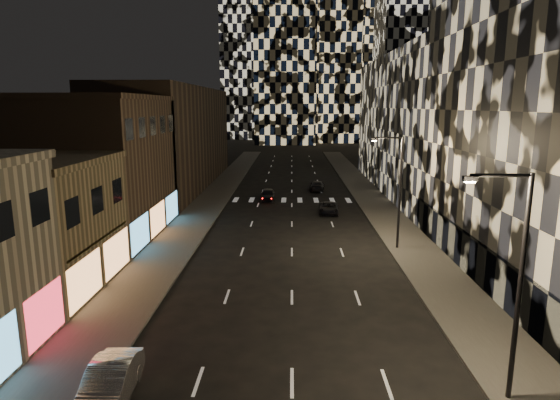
# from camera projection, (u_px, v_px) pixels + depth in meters

# --- Properties ---
(sidewalk_left) EXTENTS (4.00, 120.00, 0.15)m
(sidewalk_left) POSITION_uv_depth(u_px,v_px,m) (212.00, 199.00, 58.24)
(sidewalk_left) COLOR #47443F
(sidewalk_left) RESTS_ON ground
(sidewalk_right) EXTENTS (4.00, 120.00, 0.15)m
(sidewalk_right) POSITION_uv_depth(u_px,v_px,m) (373.00, 200.00, 57.76)
(sidewalk_right) COLOR #47443F
(sidewalk_right) RESTS_ON ground
(curb_left) EXTENTS (0.20, 120.00, 0.15)m
(curb_left) POSITION_uv_depth(u_px,v_px,m) (228.00, 199.00, 58.19)
(curb_left) COLOR #4C4C47
(curb_left) RESTS_ON ground
(curb_right) EXTENTS (0.20, 120.00, 0.15)m
(curb_right) POSITION_uv_depth(u_px,v_px,m) (356.00, 200.00, 57.81)
(curb_right) COLOR #4C4C47
(curb_right) RESTS_ON ground
(retail_tan) EXTENTS (10.00, 10.00, 8.00)m
(retail_tan) POSITION_uv_depth(u_px,v_px,m) (21.00, 228.00, 29.22)
(retail_tan) COLOR olive
(retail_tan) RESTS_ON ground
(retail_brown) EXTENTS (10.00, 15.00, 12.00)m
(retail_brown) POSITION_uv_depth(u_px,v_px,m) (99.00, 169.00, 41.07)
(retail_brown) COLOR #4B392A
(retail_brown) RESTS_ON ground
(retail_filler_left) EXTENTS (10.00, 40.00, 14.00)m
(retail_filler_left) POSITION_uv_depth(u_px,v_px,m) (173.00, 138.00, 66.83)
(retail_filler_left) COLOR #4B392A
(retail_filler_left) RESTS_ON ground
(midrise_base) EXTENTS (0.60, 25.00, 3.00)m
(midrise_base) POSITION_uv_depth(u_px,v_px,m) (469.00, 253.00, 32.43)
(midrise_base) COLOR #383838
(midrise_base) RESTS_ON ground
(midrise_filler_right) EXTENTS (16.00, 40.00, 18.00)m
(midrise_filler_right) POSITION_uv_depth(u_px,v_px,m) (441.00, 125.00, 62.60)
(midrise_filler_right) COLOR #232326
(midrise_filler_right) RESTS_ON ground
(streetlight_near) EXTENTS (2.55, 0.25, 9.00)m
(streetlight_near) POSITION_uv_depth(u_px,v_px,m) (515.00, 273.00, 17.56)
(streetlight_near) COLOR black
(streetlight_near) RESTS_ON sidewalk_right
(streetlight_far) EXTENTS (2.55, 0.25, 9.00)m
(streetlight_far) POSITION_uv_depth(u_px,v_px,m) (397.00, 185.00, 37.15)
(streetlight_far) COLOR black
(streetlight_far) RESTS_ON sidewalk_right
(car_silver_parked) EXTENTS (1.91, 4.77, 1.54)m
(car_silver_parked) POSITION_uv_depth(u_px,v_px,m) (109.00, 385.00, 18.34)
(car_silver_parked) COLOR #A5A5AA
(car_silver_parked) RESTS_ON ground
(car_dark_midlane) EXTENTS (1.81, 4.28, 1.44)m
(car_dark_midlane) POSITION_uv_depth(u_px,v_px,m) (268.00, 195.00, 57.67)
(car_dark_midlane) COLOR black
(car_dark_midlane) RESTS_ON ground
(car_dark_oncoming) EXTENTS (2.32, 4.73, 1.33)m
(car_dark_oncoming) POSITION_uv_depth(u_px,v_px,m) (317.00, 186.00, 64.43)
(car_dark_oncoming) COLOR black
(car_dark_oncoming) RESTS_ON ground
(car_dark_rightlane) EXTENTS (2.31, 4.47, 1.20)m
(car_dark_rightlane) POSITION_uv_depth(u_px,v_px,m) (329.00, 208.00, 50.67)
(car_dark_rightlane) COLOR black
(car_dark_rightlane) RESTS_ON ground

